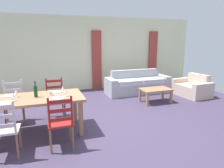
% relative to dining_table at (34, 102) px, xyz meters
% --- Properties ---
extents(ground_plane, '(9.60, 9.60, 0.02)m').
position_rel_dining_table_xyz_m(ground_plane, '(1.38, 0.14, -0.67)').
color(ground_plane, '#423751').
extents(wall_far, '(9.60, 0.16, 2.70)m').
position_rel_dining_table_xyz_m(wall_far, '(1.38, 3.44, 0.69)').
color(wall_far, beige).
rests_on(wall_far, ground_plane).
extents(curtain_panel_left, '(0.35, 0.08, 2.20)m').
position_rel_dining_table_xyz_m(curtain_panel_left, '(2.15, 3.30, 0.44)').
color(curtain_panel_left, '#A13D32').
rests_on(curtain_panel_left, ground_plane).
extents(curtain_panel_right, '(0.35, 0.08, 2.20)m').
position_rel_dining_table_xyz_m(curtain_panel_right, '(4.55, 3.30, 0.44)').
color(curtain_panel_right, '#A13D32').
rests_on(curtain_panel_right, ground_plane).
extents(dining_table, '(1.90, 0.96, 0.75)m').
position_rel_dining_table_xyz_m(dining_table, '(0.00, 0.00, 0.00)').
color(dining_table, '#AA7653').
rests_on(dining_table, ground_plane).
extents(dining_chair_near_left, '(0.43, 0.41, 0.96)m').
position_rel_dining_table_xyz_m(dining_chair_near_left, '(-0.41, -0.77, -0.19)').
color(dining_chair_near_left, beige).
rests_on(dining_chair_near_left, ground_plane).
extents(dining_chair_near_right, '(0.42, 0.40, 0.96)m').
position_rel_dining_table_xyz_m(dining_chair_near_right, '(0.44, -0.77, -0.19)').
color(dining_chair_near_right, maroon).
rests_on(dining_chair_near_right, ground_plane).
extents(dining_chair_far_left, '(0.45, 0.43, 0.96)m').
position_rel_dining_table_xyz_m(dining_chair_far_left, '(-0.45, 0.74, -0.19)').
color(dining_chair_far_left, silver).
rests_on(dining_chair_far_left, ground_plane).
extents(dining_chair_far_right, '(0.44, 0.42, 0.96)m').
position_rel_dining_table_xyz_m(dining_chair_far_right, '(0.45, 0.75, -0.19)').
color(dining_chair_far_right, maroon).
rests_on(dining_chair_far_right, ground_plane).
extents(dinner_plate_near_left, '(0.24, 0.24, 0.02)m').
position_rel_dining_table_xyz_m(dinner_plate_near_left, '(-0.45, -0.25, 0.10)').
color(dinner_plate_near_left, white).
rests_on(dinner_plate_near_left, dining_table).
extents(dinner_plate_near_right, '(0.24, 0.24, 0.02)m').
position_rel_dining_table_xyz_m(dinner_plate_near_right, '(0.45, -0.25, 0.10)').
color(dinner_plate_near_right, white).
rests_on(dinner_plate_near_right, dining_table).
extents(fork_near_right, '(0.03, 0.17, 0.01)m').
position_rel_dining_table_xyz_m(fork_near_right, '(0.30, -0.25, 0.09)').
color(fork_near_right, silver).
rests_on(fork_near_right, dining_table).
extents(dinner_plate_far_left, '(0.24, 0.24, 0.02)m').
position_rel_dining_table_xyz_m(dinner_plate_far_left, '(-0.45, 0.25, 0.10)').
color(dinner_plate_far_left, white).
rests_on(dinner_plate_far_left, dining_table).
extents(fork_far_left, '(0.03, 0.17, 0.01)m').
position_rel_dining_table_xyz_m(fork_far_left, '(-0.60, 0.25, 0.09)').
color(fork_far_left, silver).
rests_on(fork_far_left, dining_table).
extents(dinner_plate_far_right, '(0.24, 0.24, 0.02)m').
position_rel_dining_table_xyz_m(dinner_plate_far_right, '(0.45, 0.25, 0.10)').
color(dinner_plate_far_right, white).
rests_on(dinner_plate_far_right, dining_table).
extents(fork_far_right, '(0.02, 0.17, 0.01)m').
position_rel_dining_table_xyz_m(fork_far_right, '(0.30, 0.25, 0.09)').
color(fork_far_right, silver).
rests_on(fork_far_right, dining_table).
extents(wine_bottle, '(0.07, 0.07, 0.32)m').
position_rel_dining_table_xyz_m(wine_bottle, '(0.05, 0.01, 0.20)').
color(wine_bottle, '#143819').
rests_on(wine_bottle, dining_table).
extents(wine_glass_near_left, '(0.06, 0.06, 0.16)m').
position_rel_dining_table_xyz_m(wine_glass_near_left, '(-0.32, -0.15, 0.20)').
color(wine_glass_near_left, white).
rests_on(wine_glass_near_left, dining_table).
extents(wine_glass_near_right, '(0.06, 0.06, 0.16)m').
position_rel_dining_table_xyz_m(wine_glass_near_right, '(0.61, -0.15, 0.20)').
color(wine_glass_near_right, white).
rests_on(wine_glass_near_right, dining_table).
extents(wine_glass_far_left, '(0.06, 0.06, 0.16)m').
position_rel_dining_table_xyz_m(wine_glass_far_left, '(-0.31, 0.13, 0.20)').
color(wine_glass_far_left, white).
rests_on(wine_glass_far_left, dining_table).
extents(wine_glass_far_right, '(0.06, 0.06, 0.16)m').
position_rel_dining_table_xyz_m(wine_glass_far_right, '(0.58, 0.12, 0.20)').
color(wine_glass_far_right, white).
rests_on(wine_glass_far_right, dining_table).
extents(coffee_cup_primary, '(0.07, 0.07, 0.09)m').
position_rel_dining_table_xyz_m(coffee_cup_primary, '(0.33, 0.06, 0.13)').
color(coffee_cup_primary, beige).
rests_on(coffee_cup_primary, dining_table).
extents(couch, '(2.30, 0.84, 0.80)m').
position_rel_dining_table_xyz_m(couch, '(3.35, 2.26, -0.37)').
color(couch, '#A2A3AA').
rests_on(couch, ground_plane).
extents(coffee_table, '(0.90, 0.56, 0.42)m').
position_rel_dining_table_xyz_m(coffee_table, '(3.37, 1.04, -0.31)').
color(coffee_table, '#AA7653').
rests_on(coffee_table, ground_plane).
extents(armchair_upholstered, '(0.90, 1.23, 0.72)m').
position_rel_dining_table_xyz_m(armchair_upholstered, '(4.97, 1.30, -0.41)').
color(armchair_upholstered, beige).
rests_on(armchair_upholstered, ground_plane).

